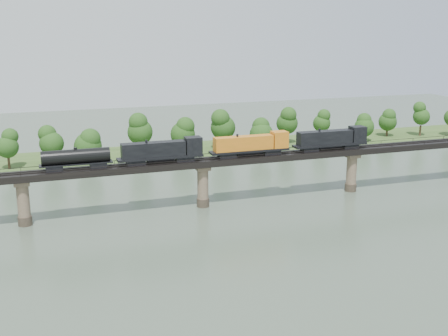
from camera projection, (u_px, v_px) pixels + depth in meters
name	position (u px, v px, depth m)	size (l,w,h in m)	color
ground	(249.00, 254.00, 105.89)	(400.00, 400.00, 0.00)	#3C4B3B
far_bank	(155.00, 154.00, 183.68)	(300.00, 24.00, 1.60)	#324D1F
bridge	(203.00, 184.00, 132.06)	(236.00, 30.00, 11.50)	#473A2D
bridge_superstructure	(203.00, 158.00, 130.49)	(220.00, 4.90, 0.75)	black
far_treeline	(131.00, 134.00, 175.03)	(289.06, 17.54, 13.60)	#382619
freight_train	(221.00, 147.00, 131.36)	(79.41, 3.09, 5.47)	black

